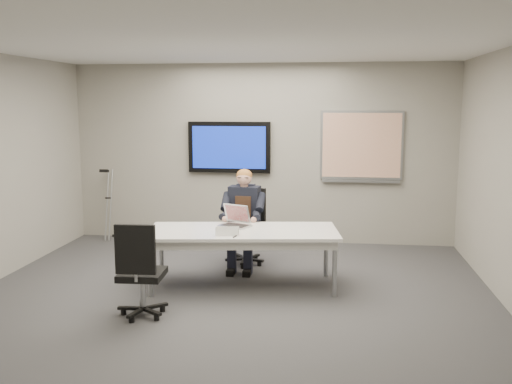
# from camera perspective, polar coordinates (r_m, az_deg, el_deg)

# --- Properties ---
(floor) EXTENTS (6.00, 6.00, 0.02)m
(floor) POSITION_cam_1_polar(r_m,az_deg,el_deg) (6.37, -2.90, -11.21)
(floor) COLOR #343436
(floor) RESTS_ON ground
(ceiling) EXTENTS (6.00, 6.00, 0.02)m
(ceiling) POSITION_cam_1_polar(r_m,az_deg,el_deg) (6.01, -3.12, 14.72)
(ceiling) COLOR silver
(ceiling) RESTS_ON wall_back
(wall_back) EXTENTS (6.00, 0.02, 2.80)m
(wall_back) POSITION_cam_1_polar(r_m,az_deg,el_deg) (8.98, 0.53, 3.86)
(wall_back) COLOR gray
(wall_back) RESTS_ON ground
(wall_front) EXTENTS (6.00, 0.02, 2.80)m
(wall_front) POSITION_cam_1_polar(r_m,az_deg,el_deg) (3.18, -13.04, -5.69)
(wall_front) COLOR gray
(wall_front) RESTS_ON ground
(conference_table) EXTENTS (2.35, 1.23, 0.69)m
(conference_table) POSITION_cam_1_polar(r_m,az_deg,el_deg) (6.83, -1.30, -4.46)
(conference_table) COLOR white
(conference_table) RESTS_ON ground
(tv_display) EXTENTS (1.30, 0.09, 0.80)m
(tv_display) POSITION_cam_1_polar(r_m,az_deg,el_deg) (9.00, -2.69, 4.49)
(tv_display) COLOR black
(tv_display) RESTS_ON wall_back
(whiteboard) EXTENTS (1.25, 0.08, 1.10)m
(whiteboard) POSITION_cam_1_polar(r_m,az_deg,el_deg) (8.88, 10.50, 4.50)
(whiteboard) COLOR #989BA0
(whiteboard) RESTS_ON wall_back
(office_chair_far) EXTENTS (0.62, 0.62, 1.03)m
(office_chair_far) POSITION_cam_1_polar(r_m,az_deg,el_deg) (7.85, -0.97, -4.86)
(office_chair_far) COLOR black
(office_chair_far) RESTS_ON ground
(office_chair_near) EXTENTS (0.51, 0.51, 1.01)m
(office_chair_near) POSITION_cam_1_polar(r_m,az_deg,el_deg) (6.04, -11.39, -9.34)
(office_chair_near) COLOR black
(office_chair_near) RESTS_ON ground
(seated_person) EXTENTS (0.43, 0.73, 1.32)m
(seated_person) POSITION_cam_1_polar(r_m,az_deg,el_deg) (7.57, -1.35, -3.75)
(seated_person) COLOR #1C1F30
(seated_person) RESTS_ON office_chair_far
(crutch) EXTENTS (0.40, 0.61, 1.23)m
(crutch) POSITION_cam_1_polar(r_m,az_deg,el_deg) (9.50, -14.51, -1.07)
(crutch) COLOR #9EA2A6
(crutch) RESTS_ON ground
(laptop) EXTENTS (0.43, 0.46, 0.25)m
(laptop) POSITION_cam_1_polar(r_m,az_deg,el_deg) (7.04, -2.04, -2.87)
(laptop) COLOR #B9BABC
(laptop) RESTS_ON conference_table
(name_tent) EXTENTS (0.27, 0.12, 0.10)m
(name_tent) POSITION_cam_1_polar(r_m,az_deg,el_deg) (6.53, -2.89, -3.91)
(name_tent) COLOR white
(name_tent) RESTS_ON conference_table
(pen) EXTENTS (0.04, 0.15, 0.01)m
(pen) POSITION_cam_1_polar(r_m,az_deg,el_deg) (6.48, -2.04, -4.41)
(pen) COLOR black
(pen) RESTS_ON conference_table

